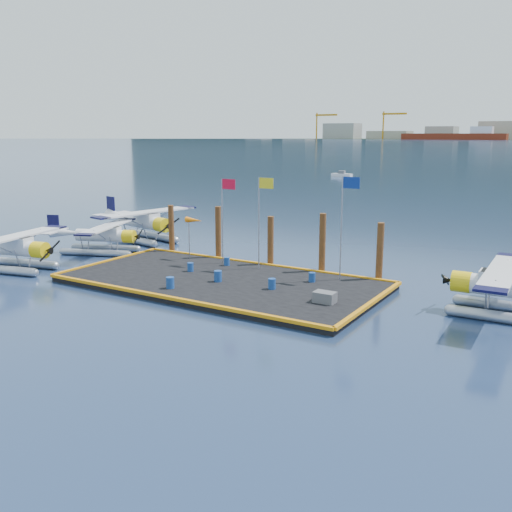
{
  "coord_description": "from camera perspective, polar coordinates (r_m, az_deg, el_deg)",
  "views": [
    {
      "loc": [
        20.21,
        -28.84,
        9.5
      ],
      "look_at": [
        1.37,
        2.0,
        1.69
      ],
      "focal_mm": 40.0,
      "sensor_mm": 36.0,
      "label": 1
    }
  ],
  "objects": [
    {
      "name": "windsock",
      "position": [
        41.73,
        -6.23,
        3.48
      ],
      "size": [
        1.4,
        0.44,
        3.12
      ],
      "color": "gray",
      "rests_on": "dock"
    },
    {
      "name": "crate",
      "position": [
        31.53,
        6.88,
        -4.11
      ],
      "size": [
        1.19,
        0.79,
        0.59
      ],
      "primitive_type": "cube",
      "color": "#545458",
      "rests_on": "dock"
    },
    {
      "name": "drum_5",
      "position": [
        40.05,
        -2.94,
        -0.53
      ],
      "size": [
        0.41,
        0.41,
        0.57
      ],
      "primitive_type": "cylinder",
      "color": "navy",
      "rests_on": "dock"
    },
    {
      "name": "flagpole_yellow",
      "position": [
        38.35,
        0.55,
        4.72
      ],
      "size": [
        1.14,
        0.08,
        6.2
      ],
      "color": "gray",
      "rests_on": "dock"
    },
    {
      "name": "piling_1",
      "position": [
        42.58,
        -3.79,
        2.16
      ],
      "size": [
        0.44,
        0.44,
        4.2
      ],
      "primitive_type": "cylinder",
      "color": "#472414",
      "rests_on": "ground"
    },
    {
      "name": "drum_4",
      "position": [
        35.74,
        5.62,
        -2.12
      ],
      "size": [
        0.42,
        0.42,
        0.59
      ],
      "primitive_type": "cylinder",
      "color": "navy",
      "rests_on": "dock"
    },
    {
      "name": "piling_4",
      "position": [
        36.95,
        12.27,
        0.21
      ],
      "size": [
        0.44,
        0.44,
        4.0
      ],
      "primitive_type": "cylinder",
      "color": "#472414",
      "rests_on": "ground"
    },
    {
      "name": "flagpole_red",
      "position": [
        39.97,
        -3.15,
        4.84
      ],
      "size": [
        1.14,
        0.08,
        6.0
      ],
      "color": "gray",
      "rests_on": "dock"
    },
    {
      "name": "piling_0",
      "position": [
        45.31,
        -8.45,
        2.53
      ],
      "size": [
        0.44,
        0.44,
        4.0
      ],
      "primitive_type": "cylinder",
      "color": "#472414",
      "rests_on": "ground"
    },
    {
      "name": "dock",
      "position": [
        36.42,
        -3.49,
        -2.62
      ],
      "size": [
        20.0,
        10.0,
        0.4
      ],
      "primitive_type": "cube",
      "color": "black",
      "rests_on": "ground"
    },
    {
      "name": "flagpole_blue",
      "position": [
        35.65,
        8.87,
        4.29
      ],
      "size": [
        1.14,
        0.08,
        6.5
      ],
      "color": "gray",
      "rests_on": "dock"
    },
    {
      "name": "piling_2",
      "position": [
        40.23,
        1.46,
        1.3
      ],
      "size": [
        0.44,
        0.44,
        3.8
      ],
      "primitive_type": "cylinder",
      "color": "#472414",
      "rests_on": "ground"
    },
    {
      "name": "piling_3",
      "position": [
        38.38,
        6.65,
        1.07
      ],
      "size": [
        0.44,
        0.44,
        4.3
      ],
      "primitive_type": "cylinder",
      "color": "#472414",
      "rests_on": "ground"
    },
    {
      "name": "ground",
      "position": [
        36.47,
        -3.49,
        -2.92
      ],
      "size": [
        4000.0,
        4000.0,
        0.0
      ],
      "primitive_type": "plane",
      "color": "#192A4D",
      "rests_on": "ground"
    },
    {
      "name": "drum_2",
      "position": [
        33.94,
        1.6,
        -2.8
      ],
      "size": [
        0.46,
        0.46,
        0.64
      ],
      "primitive_type": "cylinder",
      "color": "navy",
      "rests_on": "dock"
    },
    {
      "name": "seaplane_a",
      "position": [
        43.48,
        -23.19,
        0.54
      ],
      "size": [
        8.71,
        9.46,
        3.35
      ],
      "rotation": [
        0.0,
        0.0,
        -1.35
      ],
      "color": "#989DA6",
      "rests_on": "ground"
    },
    {
      "name": "seaplane_b",
      "position": [
        47.19,
        -14.98,
        1.81
      ],
      "size": [
        7.96,
        8.43,
        3.05
      ],
      "rotation": [
        0.0,
        0.0,
        -1.2
      ],
      "color": "#989DA6",
      "rests_on": "ground"
    },
    {
      "name": "seaplane_d",
      "position": [
        32.54,
        23.94,
        -3.17
      ],
      "size": [
        8.57,
        9.44,
        3.36
      ],
      "rotation": [
        0.0,
        0.0,
        1.6
      ],
      "color": "#989DA6",
      "rests_on": "ground"
    },
    {
      "name": "drum_3",
      "position": [
        34.47,
        -8.58,
        -2.66
      ],
      "size": [
        0.49,
        0.49,
        0.69
      ],
      "primitive_type": "cylinder",
      "color": "navy",
      "rests_on": "dock"
    },
    {
      "name": "drum_1",
      "position": [
        35.71,
        -3.83,
        -2.02
      ],
      "size": [
        0.49,
        0.49,
        0.69
      ],
      "primitive_type": "cylinder",
      "color": "navy",
      "rests_on": "dock"
    },
    {
      "name": "seaplane_c",
      "position": [
        51.74,
        -11.13,
        3.17
      ],
      "size": [
        9.47,
        10.31,
        3.65
      ],
      "rotation": [
        0.0,
        0.0,
        -1.77
      ],
      "color": "#989DA6",
      "rests_on": "ground"
    },
    {
      "name": "dock_bumpers",
      "position": [
        36.35,
        -3.5,
        -2.18
      ],
      "size": [
        20.25,
        10.25,
        0.18
      ],
      "primitive_type": null,
      "color": "orange",
      "rests_on": "dock"
    },
    {
      "name": "drum_0",
      "position": [
        38.51,
        -6.57,
        -1.1
      ],
      "size": [
        0.42,
        0.42,
        0.59
      ],
      "primitive_type": "cylinder",
      "color": "navy",
      "rests_on": "dock"
    }
  ]
}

